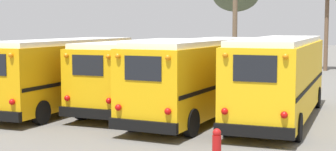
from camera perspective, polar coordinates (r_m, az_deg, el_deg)
The scene contains 7 objects.
ground_plane at distance 22.36m, azimuth 0.37°, elevation -4.06°, with size 160.00×160.00×0.00m, color #66635E.
school_bus_0 at distance 23.27m, azimuth -11.44°, elevation 0.41°, with size 2.60×9.42×3.12m.
school_bus_1 at distance 23.13m, azimuth -2.82°, elevation 0.43°, with size 2.48×9.59×3.06m.
school_bus_2 at distance 20.93m, azimuth 3.58°, elevation 0.03°, with size 2.97×10.17×3.17m.
school_bus_3 at distance 20.77m, azimuth 12.29°, elevation -0.03°, with size 2.75×10.20×3.25m.
utility_pole at distance 34.68m, azimuth 7.44°, elevation 7.20°, with size 1.80×0.32×9.25m.
fire_hydrant at distance 13.81m, azimuth 5.42°, elevation -7.95°, with size 0.24×0.24×1.03m.
Camera 1 is at (8.21, -20.46, 3.75)m, focal length 55.00 mm.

